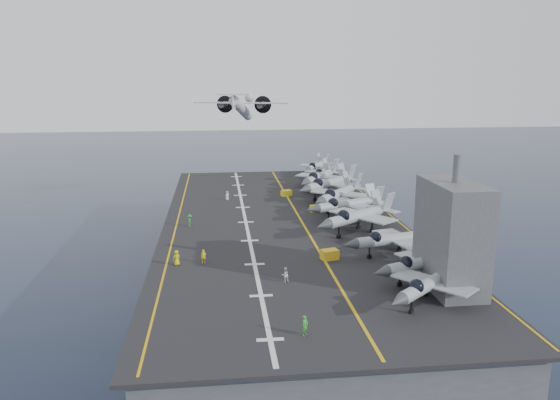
{
  "coord_description": "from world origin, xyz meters",
  "views": [
    {
      "loc": [
        -10.3,
        -84.68,
        33.75
      ],
      "look_at": [
        0.0,
        4.0,
        13.0
      ],
      "focal_mm": 35.0,
      "sensor_mm": 36.0,
      "label": 1
    }
  ],
  "objects": [
    {
      "name": "fighter_jet_7",
      "position": [
        10.67,
        24.14,
        13.18
      ],
      "size": [
        17.77,
        19.23,
        5.56
      ],
      "primitive_type": null,
      "color": "#9FA7AF",
      "rests_on": "flight_deck"
    },
    {
      "name": "fighter_jet_5",
      "position": [
        10.9,
        7.59,
        13.17
      ],
      "size": [
        18.2,
        19.16,
        5.55
      ],
      "primitive_type": null,
      "color": "gray",
      "rests_on": "flight_deck"
    },
    {
      "name": "fighter_jet_6",
      "position": [
        11.04,
        16.64,
        13.25
      ],
      "size": [
        19.5,
        19.23,
        5.71
      ],
      "primitive_type": null,
      "color": "#8F979E",
      "rests_on": "flight_deck"
    },
    {
      "name": "fighter_jet_2",
      "position": [
        12.59,
        -18.55,
        12.79
      ],
      "size": [
        15.62,
        12.35,
        4.77
      ],
      "primitive_type": null,
      "color": "#9098A0",
      "rests_on": "flight_deck"
    },
    {
      "name": "deck_edge_port",
      "position": [
        -17.0,
        0.0,
        10.42
      ],
      "size": [
        0.25,
        90.0,
        0.02
      ],
      "primitive_type": "cube",
      "color": "gold",
      "rests_on": "flight_deck"
    },
    {
      "name": "crew_6",
      "position": [
        -2.76,
        -39.5,
        11.36
      ],
      "size": [
        1.37,
        1.35,
        1.92
      ],
      "primitive_type": "imported",
      "color": "green",
      "rests_on": "flight_deck"
    },
    {
      "name": "landing_centerline",
      "position": [
        -6.0,
        0.0,
        10.42
      ],
      "size": [
        0.5,
        90.0,
        0.02
      ],
      "primitive_type": "cube",
      "color": "silver",
      "rests_on": "flight_deck"
    },
    {
      "name": "tow_cart_b",
      "position": [
        6.39,
        5.75,
        10.94
      ],
      "size": [
        2.01,
        1.54,
        1.08
      ],
      "primitive_type": null,
      "color": "yellow",
      "rests_on": "flight_deck"
    },
    {
      "name": "crew_7",
      "position": [
        -2.94,
        -26.33,
        11.29
      ],
      "size": [
        1.25,
        1.04,
        1.78
      ],
      "primitive_type": "imported",
      "color": "silver",
      "rests_on": "flight_deck"
    },
    {
      "name": "foul_line",
      "position": [
        3.0,
        0.0,
        10.42
      ],
      "size": [
        0.35,
        90.0,
        0.02
      ],
      "primitive_type": "cube",
      "color": "gold",
      "rests_on": "flight_deck"
    },
    {
      "name": "tow_cart_c",
      "position": [
        2.93,
        18.39,
        10.98
      ],
      "size": [
        2.26,
        1.9,
        1.15
      ],
      "primitive_type": null,
      "color": "yellow",
      "rests_on": "flight_deck"
    },
    {
      "name": "crew_0",
      "position": [
        -15.66,
        -19.15,
        11.36
      ],
      "size": [
        1.39,
        1.25,
        1.93
      ],
      "primitive_type": "imported",
      "color": "#D0C20C",
      "rests_on": "flight_deck"
    },
    {
      "name": "fighter_jet_0",
      "position": [
        11.3,
        -33.76,
        12.66
      ],
      "size": [
        15.57,
        15.05,
        4.53
      ],
      "primitive_type": null,
      "color": "gray",
      "rests_on": "flight_deck"
    },
    {
      "name": "island_superstructure",
      "position": [
        15.0,
        -30.0,
        17.9
      ],
      "size": [
        5.0,
        10.0,
        15.0
      ],
      "primitive_type": null,
      "color": "#56595E",
      "rests_on": "flight_deck"
    },
    {
      "name": "fighter_jet_1",
      "position": [
        13.1,
        -27.61,
        12.69
      ],
      "size": [
        15.59,
        13.24,
        4.59
      ],
      "primitive_type": null,
      "color": "gray",
      "rests_on": "flight_deck"
    },
    {
      "name": "fighter_jet_8",
      "position": [
        12.87,
        32.01,
        12.62
      ],
      "size": [
        13.8,
        15.36,
        4.45
      ],
      "primitive_type": null,
      "color": "#9BA4AA",
      "rests_on": "flight_deck"
    },
    {
      "name": "fighter_jet_9",
      "position": [
        12.87,
        40.51,
        12.62
      ],
      "size": [
        13.8,
        15.36,
        4.45
      ],
      "primitive_type": null,
      "color": "#9BA4AA",
      "rests_on": "flight_deck"
    },
    {
      "name": "ground",
      "position": [
        0.0,
        0.0,
        0.0
      ],
      "size": [
        500.0,
        500.0,
        0.0
      ],
      "primitive_type": "plane",
      "color": "#142135",
      "rests_on": "ground"
    },
    {
      "name": "tow_cart_a",
      "position": [
        3.74,
        -19.19,
        11.04
      ],
      "size": [
        2.43,
        1.89,
        1.29
      ],
      "primitive_type": null,
      "color": "gold",
      "rests_on": "flight_deck"
    },
    {
      "name": "crew_3",
      "position": [
        -14.81,
        -1.44,
        11.36
      ],
      "size": [
        0.86,
        1.21,
        1.91
      ],
      "primitive_type": "imported",
      "color": "green",
      "rests_on": "flight_deck"
    },
    {
      "name": "crew_1",
      "position": [
        -12.34,
        -18.76,
        11.27
      ],
      "size": [
        1.06,
        0.72,
        1.74
      ],
      "primitive_type": "imported",
      "color": "yellow",
      "rests_on": "flight_deck"
    },
    {
      "name": "fighter_jet_4",
      "position": [
        11.08,
        0.67,
        12.93
      ],
      "size": [
        17.19,
        14.62,
        5.05
      ],
      "primitive_type": null,
      "color": "#9199A1",
      "rests_on": "flight_deck"
    },
    {
      "name": "transport_plane",
      "position": [
        -4.1,
        51.4,
        25.32
      ],
      "size": [
        27.43,
        22.38,
        5.62
      ],
      "primitive_type": null,
      "color": "white"
    },
    {
      "name": "deck_edge_stbd",
      "position": [
        18.5,
        0.0,
        10.42
      ],
      "size": [
        0.25,
        90.0,
        0.02
      ],
      "primitive_type": "cube",
      "color": "gold",
      "rests_on": "flight_deck"
    },
    {
      "name": "fighter_jet_3",
      "position": [
        10.5,
        -7.73,
        13.15
      ],
      "size": [
        19.01,
        17.83,
        5.5
      ],
      "primitive_type": null,
      "color": "#90989E",
      "rests_on": "flight_deck"
    },
    {
      "name": "crew_5",
      "position": [
        -8.62,
        16.27,
        11.25
      ],
      "size": [
        1.22,
        1.2,
        1.71
      ],
      "primitive_type": "imported",
      "color": "silver",
      "rests_on": "flight_deck"
    },
    {
      "name": "flight_deck",
      "position": [
        0.0,
        0.0,
        10.2
      ],
      "size": [
        38.0,
        92.0,
        0.4
      ],
      "primitive_type": "cube",
      "color": "black",
      "rests_on": "hull"
    },
    {
      "name": "hull",
      "position": [
        0.0,
        0.0,
        5.0
      ],
      "size": [
        36.0,
        90.0,
        10.0
      ],
      "primitive_type": "cube",
      "color": "#56595E",
      "rests_on": "ground"
    }
  ]
}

